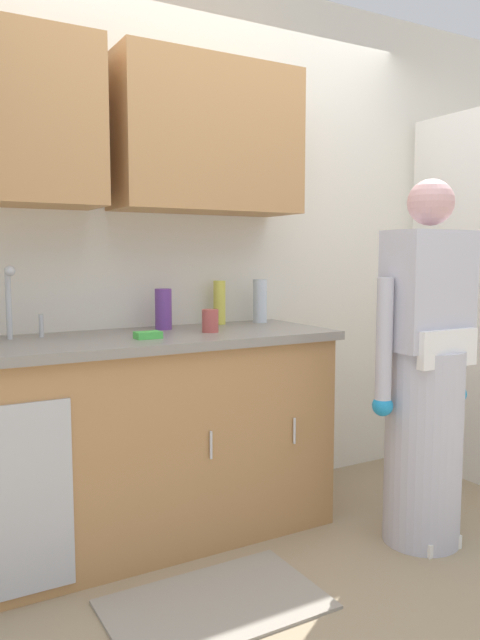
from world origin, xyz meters
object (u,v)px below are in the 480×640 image
at_px(sink, 26,346).
at_px(bottle_dish_liquid, 163,309).
at_px(person_at_sink, 425,391).
at_px(bottle_soap, 260,301).
at_px(bottle_water_tall, 219,303).
at_px(cup_by_sink, 210,321).
at_px(sponge, 148,335).

xyz_separation_m(sink, bottle_dish_liquid, (0.66, 0.15, 0.11)).
height_order(person_at_sink, bottle_soap, person_at_sink).
bearing_deg(person_at_sink, bottle_water_tall, 123.55).
bearing_deg(cup_by_sink, sink, 175.75).
xyz_separation_m(sink, bottle_soap, (1.23, 0.18, 0.13)).
bearing_deg(bottle_dish_liquid, sponge, -124.28).
height_order(sink, bottle_soap, sink).
bearing_deg(bottle_dish_liquid, sink, -167.39).
bearing_deg(person_at_sink, bottle_dish_liquid, 138.77).
height_order(sink, bottle_water_tall, sink).
relative_size(cup_by_sink, sponge, 0.96).
height_order(sink, cup_by_sink, sink).
distance_m(person_at_sink, bottle_water_tall, 1.10).
bearing_deg(cup_by_sink, bottle_dish_liquid, 124.86).
xyz_separation_m(bottle_dish_liquid, bottle_water_tall, (0.34, 0.07, 0.01)).
relative_size(sink, bottle_dish_liquid, 2.56).
distance_m(bottle_soap, sponge, 0.82).
xyz_separation_m(bottle_soap, sponge, (-0.75, -0.31, -0.10)).
bearing_deg(sponge, cup_by_sink, 10.96).
bearing_deg(bottle_dish_liquid, cup_by_sink, -55.14).
bearing_deg(bottle_water_tall, sink, -167.88).
bearing_deg(bottle_water_tall, person_at_sink, -56.45).
xyz_separation_m(sink, cup_by_sink, (0.81, -0.06, 0.07)).
distance_m(sink, cup_by_sink, 0.81).
bearing_deg(bottle_soap, sink, -171.48).
bearing_deg(cup_by_sink, person_at_sink, -37.63).
bearing_deg(person_at_sink, cup_by_sink, 142.37).
distance_m(cup_by_sink, sponge, 0.34).
bearing_deg(sponge, sink, 165.42).
distance_m(person_at_sink, cup_by_sink, 1.01).
relative_size(bottle_water_tall, bottle_soap, 0.98).
height_order(bottle_soap, sponge, bottle_soap).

